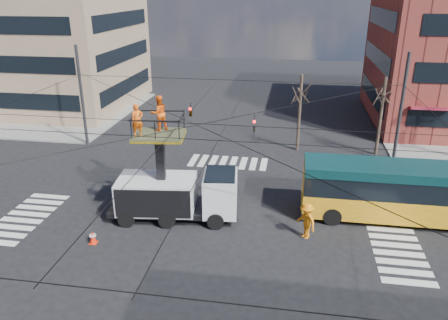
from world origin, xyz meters
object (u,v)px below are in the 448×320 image
utility_truck (176,182)px  flagger (306,221)px  city_bus (404,191)px  worker_ground (128,210)px  traffic_cone (93,237)px

utility_truck → flagger: utility_truck is taller
city_bus → worker_ground: 14.99m
utility_truck → flagger: 7.21m
city_bus → traffic_cone: bearing=-162.5°
traffic_cone → worker_ground: (1.06, 2.21, 0.48)m
utility_truck → flagger: bearing=-14.9°
utility_truck → worker_ground: 3.00m
flagger → traffic_cone: bearing=-116.8°
traffic_cone → flagger: flagger is taller
utility_truck → worker_ground: bearing=-162.8°
city_bus → utility_truck: bearing=-172.1°
worker_ground → flagger: (9.49, 0.08, 0.15)m
traffic_cone → worker_ground: size_ratio=0.42×
traffic_cone → city_bus: bearing=17.8°
utility_truck → traffic_cone: utility_truck is taller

